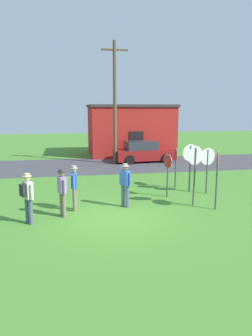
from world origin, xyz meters
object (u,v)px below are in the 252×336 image
Objects in this scene: stop_sign_tallest at (176,161)px; person_on_left at (74,185)px; stop_sign_low_front at (168,168)px; parked_car_on_street at (143,152)px; person_in_dark_shirt at (27,195)px; utility_pole at (115,101)px; person_in_blue at (125,183)px; stop_sign_center_cluster at (207,163)px; person_near_signs at (62,190)px; stop_sign_far_back at (217,170)px; stop_sign_nearest at (195,165)px; stop_sign_leaning_left at (190,159)px.

person_on_left is at bearing -150.98° from stop_sign_tallest.
parked_car_on_street is at bearing 82.93° from stop_sign_low_front.
person_in_dark_shirt is at bearing -142.75° from person_on_left.
person_in_blue is at bearing -96.18° from utility_pole.
person_on_left is at bearing -166.65° from stop_sign_center_cluster.
stop_sign_center_cluster is at bearing -85.29° from parked_car_on_street.
person_near_signs is at bearing -163.23° from person_in_blue.
parked_car_on_street is 1.94× the size of stop_sign_far_back.
stop_sign_nearest is at bearing -94.75° from stop_sign_tallest.
person_in_dark_shirt is at bearing -119.85° from parked_car_on_street.
stop_sign_far_back reaches higher than stop_sign_center_cluster.
person_near_signs is 0.77m from person_on_left.
stop_sign_far_back is 3.54m from person_in_blue.
parked_car_on_street is 10.91m from stop_sign_nearest.
stop_sign_far_back is at bearing 2.79° from person_in_dark_shirt.
stop_sign_tallest is 5.66m from person_on_left.
parked_car_on_street is at bearing 63.86° from person_on_left.
utility_pole is 9.51m from stop_sign_low_front.
stop_sign_tallest is 1.12× the size of person_near_signs.
stop_sign_low_front is at bearing 23.01° from person_in_dark_shirt.
person_in_dark_shirt is 1.00× the size of person_in_blue.
stop_sign_far_back is 1.31× the size of person_near_signs.
stop_sign_nearest reaches higher than stop_sign_low_front.
stop_sign_center_cluster is 1.21× the size of person_in_dark_shirt.
stop_sign_low_front is 1.09× the size of person_on_left.
person_in_blue reaches higher than parked_car_on_street.
stop_sign_far_back is (0.64, -0.63, -0.08)m from stop_sign_nearest.
stop_sign_nearest is at bearing -65.37° from stop_sign_low_front.
stop_sign_nearest is 1.23× the size of stop_sign_tallest.
stop_sign_far_back is 1.16× the size of stop_sign_tallest.
stop_sign_far_back is (0.12, -11.48, 0.87)m from parked_car_on_street.
utility_pole is at bearing 83.82° from person_in_blue.
stop_sign_nearest reaches higher than stop_sign_center_cluster.
parked_car_on_street is 9.53m from stop_sign_low_front.
stop_sign_center_cluster reaches higher than person_on_left.
stop_sign_center_cluster is at bearing 17.77° from person_near_signs.
stop_sign_leaning_left is (1.31, 0.73, 0.25)m from stop_sign_low_front.
stop_sign_low_front is 0.97× the size of stop_sign_tallest.
person_in_blue is at bearing -161.63° from stop_sign_center_cluster.
stop_sign_tallest is (0.25, 2.97, -0.32)m from stop_sign_nearest.
stop_sign_tallest is (-0.39, 3.60, -0.24)m from stop_sign_far_back.
person_in_dark_shirt is at bearing -160.91° from stop_sign_center_cluster.
stop_sign_far_back is (2.28, -11.01, -2.75)m from utility_pole.
person_on_left is 1.00× the size of person_in_dark_shirt.
stop_sign_leaning_left is at bearing 73.04° from stop_sign_nearest.
stop_sign_tallest is at bearing 31.14° from person_in_dark_shirt.
stop_sign_low_front is at bearing -150.92° from stop_sign_leaning_left.
utility_pole is 3.71× the size of stop_sign_leaning_left.
utility_pole is 4.24m from parked_car_on_street.
stop_sign_nearest is at bearing -106.96° from stop_sign_leaning_left.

